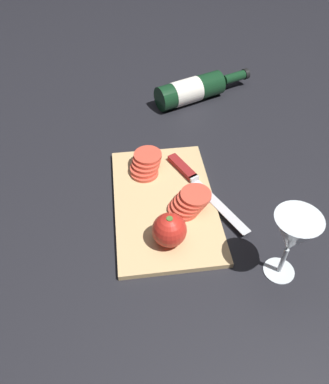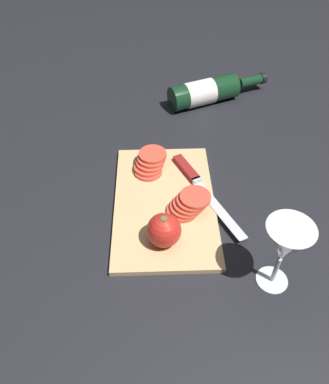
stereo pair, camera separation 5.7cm
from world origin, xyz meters
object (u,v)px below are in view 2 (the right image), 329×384
at_px(whole_tomato, 164,230).
at_px(knife, 193,177).
at_px(wine_bottle, 207,91).
at_px(wine_glass, 285,246).
at_px(tomato_slice_stack_far, 189,204).
at_px(tomato_slice_stack_near, 150,163).

height_order(whole_tomato, knife, whole_tomato).
distance_m(wine_bottle, wine_glass, 0.65).
distance_m(knife, tomato_slice_stack_far, 0.10).
relative_size(whole_tomato, knife, 0.27).
xyz_separation_m(whole_tomato, tomato_slice_stack_near, (-0.23, -0.03, -0.02)).
bearing_deg(wine_bottle, tomato_slice_stack_near, -28.89).
height_order(tomato_slice_stack_near, tomato_slice_stack_far, same).
height_order(wine_glass, tomato_slice_stack_far, wine_glass).
height_order(wine_bottle, tomato_slice_stack_far, wine_bottle).
height_order(wine_bottle, whole_tomato, whole_tomato).
bearing_deg(wine_glass, wine_bottle, -174.75).
xyz_separation_m(knife, tomato_slice_stack_far, (0.10, -0.02, 0.01)).
bearing_deg(tomato_slice_stack_near, wine_bottle, 151.11).
relative_size(wine_bottle, wine_glass, 2.00).
bearing_deg(knife, wine_glass, -0.33).
bearing_deg(tomato_slice_stack_near, whole_tomato, 6.93).
distance_m(whole_tomato, tomato_slice_stack_near, 0.23).
distance_m(wine_glass, tomato_slice_stack_near, 0.41).
relative_size(tomato_slice_stack_near, tomato_slice_stack_far, 0.98).
bearing_deg(knife, tomato_slice_stack_far, -36.42).
bearing_deg(tomato_slice_stack_far, whole_tomato, -33.86).
xyz_separation_m(wine_glass, tomato_slice_stack_near, (-0.32, -0.24, -0.08)).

